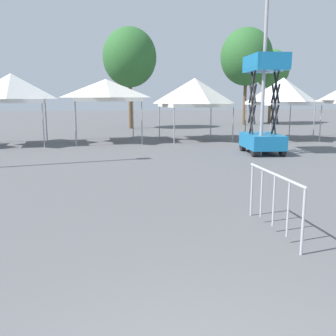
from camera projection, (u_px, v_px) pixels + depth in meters
The scene contains 10 objects.
canopy_tent_right_of_center at pixel (12, 88), 18.64m from camera, with size 3.19×3.19×3.55m.
canopy_tent_behind_center at pixel (106, 90), 20.14m from camera, with size 3.49×3.49×3.35m.
canopy_tent_far_right at pixel (195, 93), 21.21m from camera, with size 3.56×3.56×3.46m.
canopy_tent_behind_right at pixel (283, 91), 21.16m from camera, with size 3.19×3.19×3.48m.
scissor_lift at pixel (263, 125), 16.04m from camera, with size 1.74×2.49×4.11m.
light_pole_near_lift at pixel (265, 41), 14.77m from camera, with size 0.36×0.36×8.00m.
tree_behind_tents_center at pixel (272, 69), 34.55m from camera, with size 3.20×3.20×6.75m.
tree_behind_tents_left at pixel (246, 57), 32.76m from camera, with size 4.48×4.48×8.34m.
tree_behind_tents_right at pixel (130, 57), 28.60m from camera, with size 4.07×4.07×7.63m.
crowd_barrier_by_lift at pixel (274, 191), 6.59m from camera, with size 0.18×2.10×1.08m.
Camera 1 is at (-0.91, -2.21, 2.36)m, focal length 40.33 mm.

